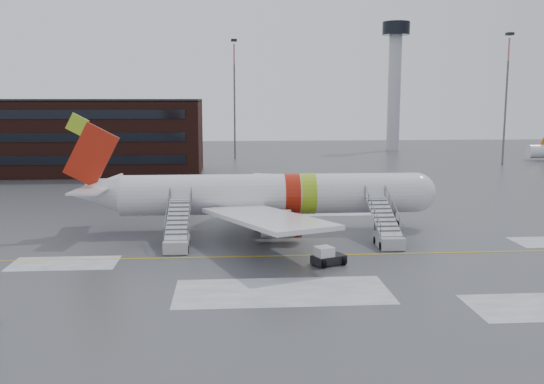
{
  "coord_description": "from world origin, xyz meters",
  "views": [
    {
      "loc": [
        -9.42,
        -47.79,
        12.5
      ],
      "look_at": [
        -5.47,
        6.59,
        4.0
      ],
      "focal_mm": 40.0,
      "sensor_mm": 36.0,
      "label": 1
    }
  ],
  "objects": [
    {
      "name": "control_tower",
      "position": [
        30.0,
        95.0,
        18.75
      ],
      "size": [
        6.4,
        6.4,
        30.0
      ],
      "color": "#B2B5BA",
      "rests_on": "ground"
    },
    {
      "name": "ground",
      "position": [
        0.0,
        0.0,
        0.0
      ],
      "size": [
        260.0,
        260.0,
        0.0
      ],
      "primitive_type": "plane",
      "color": "#494C4F",
      "rests_on": "ground"
    },
    {
      "name": "airliner",
      "position": [
        -6.42,
        8.59,
        3.42
      ],
      "size": [
        35.03,
        32.97,
        11.18
      ],
      "color": "silver",
      "rests_on": "ground"
    },
    {
      "name": "pushback_tug",
      "position": [
        -2.06,
        -3.8,
        0.63
      ],
      "size": [
        2.81,
        2.51,
        1.42
      ],
      "color": "black",
      "rests_on": "ground"
    },
    {
      "name": "light_mast_far_n",
      "position": [
        -8.0,
        78.0,
        13.84
      ],
      "size": [
        1.2,
        1.2,
        24.25
      ],
      "color": "#595B60",
      "rests_on": "ground"
    },
    {
      "name": "light_mast_far_ne",
      "position": [
        42.0,
        62.0,
        13.84
      ],
      "size": [
        1.2,
        1.2,
        24.25
      ],
      "color": "#595B60",
      "rests_on": "ground"
    },
    {
      "name": "airstair_aft",
      "position": [
        -13.73,
        2.05,
        1.06
      ],
      "size": [
        2.05,
        7.7,
        3.48
      ],
      "color": "#ABAEB3",
      "rests_on": "ground"
    },
    {
      "name": "terminal_building",
      "position": [
        -45.0,
        54.98,
        6.2
      ],
      "size": [
        62.0,
        16.11,
        12.3
      ],
      "color": "#3F1E16",
      "rests_on": "ground"
    },
    {
      "name": "airstair_fwd",
      "position": [
        4.07,
        2.05,
        1.06
      ],
      "size": [
        2.05,
        7.7,
        3.48
      ],
      "color": "#A4A7AB",
      "rests_on": "ground"
    }
  ]
}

